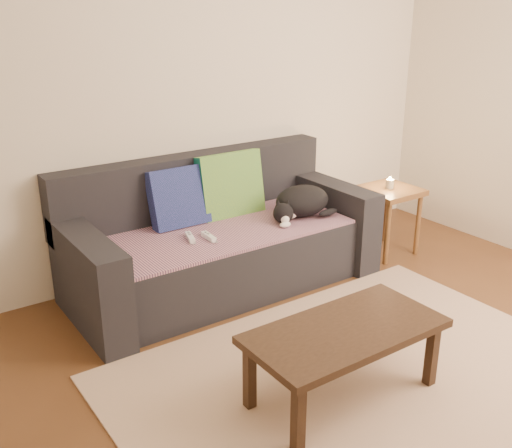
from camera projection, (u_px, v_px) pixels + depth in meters
name	position (u px, v px, depth m)	size (l,w,h in m)	color
ground	(383.00, 396.00, 3.02)	(4.50, 4.50, 0.00)	brown
back_wall	(184.00, 90.00, 4.11)	(4.50, 0.04, 2.60)	beige
sofa	(219.00, 243.00, 4.12)	(2.10, 0.94, 0.87)	#232328
throw_blanket	(226.00, 230.00, 4.01)	(1.66, 0.74, 0.02)	#3A2444
cushion_navy	(178.00, 198.00, 4.03)	(0.40, 0.10, 0.40)	#12234E
cushion_green	(230.00, 187.00, 4.25)	(0.49, 0.12, 0.49)	#0D5549
cat	(301.00, 202.00, 4.21)	(0.54, 0.42, 0.22)	black
wii_remote_a	(209.00, 237.00, 3.83)	(0.15, 0.04, 0.03)	white
wii_remote_b	(190.00, 237.00, 3.82)	(0.15, 0.04, 0.03)	white
side_table	(388.00, 200.00, 4.61)	(0.42, 0.42, 0.53)	brown
candle	(390.00, 184.00, 4.57)	(0.06, 0.06, 0.09)	beige
rug	(362.00, 380.00, 3.14)	(2.50, 1.80, 0.01)	tan
coffee_table	(345.00, 337.00, 2.90)	(0.99, 0.49, 0.39)	#301E12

